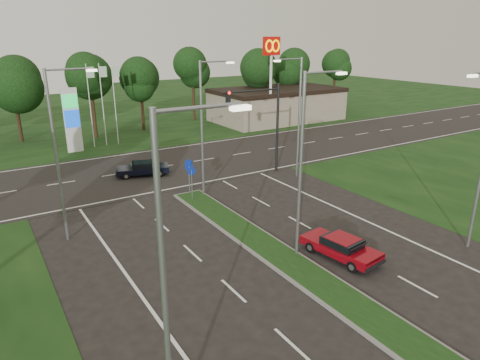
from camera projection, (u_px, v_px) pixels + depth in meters
ground at (381, 326)px, 16.17m from camera, size 160.00×160.00×0.00m
verge_far at (71, 114)px, 60.30m from camera, size 160.00×50.00×0.02m
cross_road at (150, 169)px, 35.43m from camera, size 160.00×12.00×0.02m
median_kerb at (311, 277)px, 19.36m from camera, size 2.00×26.00×0.12m
commercial_building at (277, 105)px, 55.52m from camera, size 16.00×9.00×4.00m
streetlight_median_near at (304, 157)px, 19.87m from camera, size 2.53×0.22×9.00m
streetlight_median_far at (204, 123)px, 27.90m from camera, size 2.53×0.22×9.00m
streetlight_left_near at (171, 268)px, 10.37m from camera, size 2.53×0.22×9.00m
streetlight_left_far at (59, 148)px, 21.60m from camera, size 2.53×0.22×9.00m
streetlight_right_far at (297, 112)px, 31.83m from camera, size 2.53×0.22×9.00m
traffic_signal at (264, 116)px, 32.76m from camera, size 5.10×0.42×7.00m
median_signs at (190, 173)px, 28.79m from camera, size 1.16×1.76×2.38m
gas_pylon at (74, 118)px, 39.76m from camera, size 5.80×1.26×8.00m
mcdonalds_sign at (271, 59)px, 48.36m from camera, size 2.20×0.47×10.40m
treeline_far at (93, 71)px, 46.08m from camera, size 6.00×6.00×9.90m
red_sedan at (341, 247)px, 21.06m from camera, size 2.16×4.14×1.09m
navy_sedan at (143, 168)px, 33.54m from camera, size 4.30×2.78×1.10m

